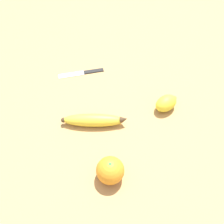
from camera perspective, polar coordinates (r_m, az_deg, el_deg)
ground_plane at (r=0.85m, az=-3.38°, el=-1.94°), size 3.00×3.00×0.00m
banana at (r=0.83m, az=-3.84°, el=-1.83°), size 0.15×0.19×0.04m
orange at (r=0.72m, az=-0.39°, el=-12.59°), size 0.08×0.08×0.08m
lemon at (r=0.88m, az=11.72°, el=1.91°), size 0.09×0.07×0.05m
paring_knife at (r=1.00m, az=-6.38°, el=8.53°), size 0.14×0.13×0.01m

